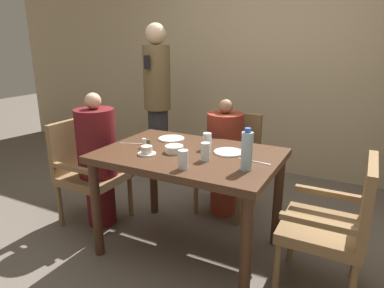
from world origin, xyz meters
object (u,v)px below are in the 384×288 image
Objects in this scene: diner_in_far_chair at (224,157)px; diner_in_left_chair at (98,159)px; standing_host at (157,99)px; plate_main_left at (229,152)px; chair_left_side at (87,167)px; glass_tall_near at (183,160)px; plate_main_right at (171,139)px; water_bottle at (247,151)px; glass_tall_far at (205,152)px; teacup_with_saucer at (147,151)px; chair_right_side at (337,221)px; chair_far_side at (230,158)px; bowl_small at (174,149)px; glass_tall_mid at (207,141)px.

diner_in_left_chair is at bearing -142.25° from diner_in_far_chair.
plate_main_left is at bearing -39.12° from standing_host.
chair_left_side is 0.17m from diner_in_left_chair.
glass_tall_near is at bearing -15.20° from chair_left_side.
diner_in_far_chair is 5.12× the size of plate_main_left.
water_bottle reaches higher than plate_main_right.
teacup_with_saucer is at bearing -170.14° from glass_tall_far.
chair_right_side reaches higher than plate_main_right.
glass_tall_far is (0.17, -0.77, 0.29)m from diner_in_far_chair.
chair_far_side is at bearing 96.21° from glass_tall_near.
plate_main_right is at bearing 95.81° from teacup_with_saucer.
plate_main_left is 1.72× the size of glass_tall_near.
bowl_small is (-0.09, -0.85, 0.31)m from chair_far_side.
standing_host is 14.31× the size of glass_tall_far.
bowl_small is at bearing -3.62° from diner_in_left_chair.
bowl_small is at bearing -96.24° from chair_far_side.
bowl_small is (0.15, 0.12, 0.00)m from teacup_with_saucer.
chair_right_side is 7.44× the size of glass_tall_near.
chair_left_side is at bearing 180.00° from diner_in_left_chair.
chair_far_side is at bearing 90.00° from diner_in_far_chair.
chair_far_side is 6.98× the size of teacup_with_saucer.
chair_left_side is at bearing 180.00° from chair_right_side.
standing_host is (-2.00, 1.13, 0.43)m from chair_right_side.
plate_main_right is 1.72× the size of glass_tall_mid.
glass_tall_mid is 1.00× the size of glass_tall_far.
chair_far_side is 1.13m from water_bottle.
teacup_with_saucer is 0.98× the size of bowl_small.
chair_far_side is 0.15m from diner_in_far_chair.
glass_tall_near and glass_tall_mid have the same top height.
water_bottle reaches higher than chair_right_side.
glass_tall_far is at bearing -110.23° from plate_main_left.
chair_right_side reaches higher than teacup_with_saucer.
glass_tall_mid is at bearing 112.47° from glass_tall_far.
chair_right_side is at bearing -10.10° from plate_main_right.
teacup_with_saucer reaches higher than bowl_small.
plate_main_left is at bearing 72.60° from glass_tall_near.
chair_far_side is at bearing 83.76° from bowl_small.
diner_in_left_chair reaches higher than bowl_small.
glass_tall_near is 1.00× the size of glass_tall_far.
standing_host is 1.94m from water_bottle.
chair_far_side is at bearing 63.93° from plate_main_right.
chair_far_side and chair_right_side have the same top height.
standing_host is 6.56× the size of water_bottle.
teacup_with_saucer is 0.44m from glass_tall_mid.
teacup_with_saucer is 0.49× the size of water_bottle.
diner_in_left_chair is 4.36× the size of water_bottle.
chair_left_side is 1.00× the size of chair_right_side.
glass_tall_mid is at bearing 145.42° from water_bottle.
plate_main_left is (0.25, -0.56, 0.24)m from diner_in_far_chair.
chair_far_side is 1.29m from chair_right_side.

